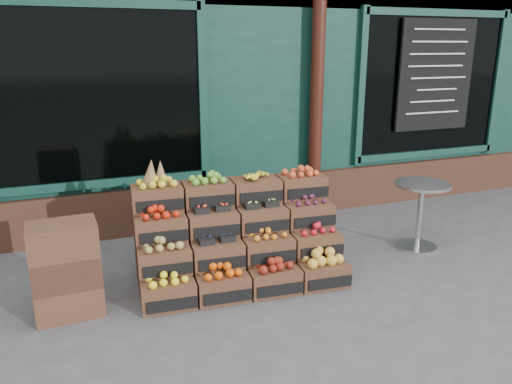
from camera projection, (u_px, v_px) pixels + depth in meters
name	position (u px, v px, depth m)	size (l,w,h in m)	color
ground	(301.00, 291.00, 4.91)	(60.00, 60.00, 0.00)	#4D4D50
shop_facade	(176.00, 41.00, 8.80)	(12.00, 6.24, 4.80)	#0F342B
crate_display	(237.00, 242.00, 5.11)	(2.11, 1.16, 1.27)	#543221
spare_crates	(66.00, 270.00, 4.39)	(0.59, 0.42, 0.86)	#543221
bistro_table	(420.00, 208.00, 5.83)	(0.64, 0.64, 0.80)	silver
shopkeeper	(86.00, 145.00, 6.52)	(0.78, 0.51, 2.15)	#1E6938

